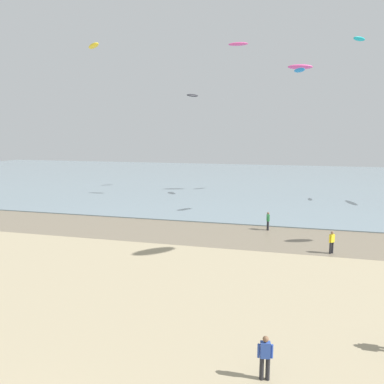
{
  "coord_description": "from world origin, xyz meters",
  "views": [
    {
      "loc": [
        7.44,
        -6.35,
        8.91
      ],
      "look_at": [
        2.54,
        13.02,
        5.71
      ],
      "focal_mm": 34.45,
      "sensor_mm": 36.0,
      "label": 1
    }
  ],
  "objects": [
    {
      "name": "wet_sand_strip",
      "position": [
        0.0,
        25.01,
        0.0
      ],
      "size": [
        120.0,
        7.85,
        0.01
      ],
      "primitive_type": "cube",
      "color": "#7A6D59",
      "rests_on": "ground"
    },
    {
      "name": "sea",
      "position": [
        0.0,
        63.93,
        0.05
      ],
      "size": [
        160.0,
        70.0,
        0.1
      ],
      "primitive_type": "cube",
      "color": "gray",
      "rests_on": "ground"
    },
    {
      "name": "person_left_flank",
      "position": [
        6.12,
        27.59,
        0.92
      ],
      "size": [
        0.31,
        0.55,
        1.71
      ],
      "color": "#232328",
      "rests_on": "ground"
    },
    {
      "name": "person_right_flank",
      "position": [
        7.01,
        6.15,
        0.92
      ],
      "size": [
        0.56,
        0.28,
        1.71
      ],
      "color": "#232328",
      "rests_on": "ground"
    },
    {
      "name": "person_far_down_beach",
      "position": [
        11.05,
        21.89,
        0.92
      ],
      "size": [
        0.44,
        0.42,
        1.71
      ],
      "color": "#232328",
      "rests_on": "ground"
    },
    {
      "name": "kite_aloft_1",
      "position": [
        -6.4,
        19.13,
        15.2
      ],
      "size": [
        1.69,
        1.74,
        0.38
      ],
      "primitive_type": "ellipsoid",
      "rotation": [
        0.16,
        0.0,
        5.47
      ],
      "color": "yellow"
    },
    {
      "name": "kite_aloft_3",
      "position": [
        8.98,
        49.26,
        18.06
      ],
      "size": [
        3.75,
        2.15,
        0.8
      ],
      "primitive_type": "ellipsoid",
      "rotation": [
        0.21,
        0.0,
        3.42
      ],
      "color": "#E54C99"
    },
    {
      "name": "kite_aloft_6",
      "position": [
        16.62,
        50.59,
        21.65
      ],
      "size": [
        2.32,
        2.48,
        0.62
      ],
      "primitive_type": "ellipsoid",
      "rotation": [
        -0.3,
        0.0,
        0.85
      ],
      "color": "#19B2B7"
    },
    {
      "name": "kite_aloft_7",
      "position": [
        -6.93,
        50.73,
        14.71
      ],
      "size": [
        1.98,
        2.13,
        0.62
      ],
      "primitive_type": "ellipsoid",
      "rotation": [
        0.48,
        0.0,
        0.86
      ],
      "color": "black"
    },
    {
      "name": "kite_aloft_8",
      "position": [
        8.79,
        45.18,
        16.99
      ],
      "size": [
        1.9,
        2.47,
        0.67
      ],
      "primitive_type": "ellipsoid",
      "rotation": [
        0.46,
        0.0,
        2.09
      ],
      "color": "#2384D1"
    },
    {
      "name": "kite_aloft_9",
      "position": [
        1.1,
        42.54,
        20.06
      ],
      "size": [
        2.55,
        0.9,
        0.42
      ],
      "primitive_type": "ellipsoid",
      "rotation": [
        -0.02,
        0.0,
        0.03
      ],
      "color": "#E54C99"
    }
  ]
}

